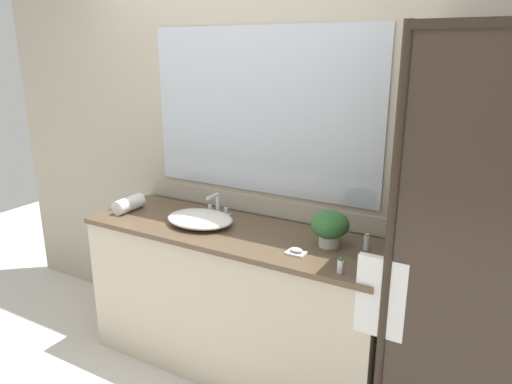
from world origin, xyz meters
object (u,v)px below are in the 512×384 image
object	(u,v)px
sink_basin	(200,219)
faucet	(217,208)
soap_dish	(296,252)
amenity_bottle_body_wash	(367,242)
amenity_bottle_shampoo	(340,266)
rolled_towel_near_edge	(129,204)
potted_plant	(330,226)

from	to	relation	value
sink_basin	faucet	world-z (taller)	faucet
soap_dish	amenity_bottle_body_wash	xyz separation A→B (m)	(0.29, 0.23, 0.03)
amenity_bottle_shampoo	rolled_towel_near_edge	distance (m)	1.49
soap_dish	rolled_towel_near_edge	xyz separation A→B (m)	(-1.22, 0.08, 0.03)
soap_dish	amenity_bottle_shampoo	bearing A→B (deg)	-18.11
soap_dish	amenity_bottle_shampoo	world-z (taller)	amenity_bottle_shampoo
sink_basin	rolled_towel_near_edge	bearing A→B (deg)	-177.14
sink_basin	potted_plant	xyz separation A→B (m)	(0.78, 0.08, 0.08)
potted_plant	amenity_bottle_shampoo	bearing A→B (deg)	-59.39
faucet	rolled_towel_near_edge	world-z (taller)	faucet
potted_plant	amenity_bottle_shampoo	xyz separation A→B (m)	(0.16, -0.27, -0.07)
faucet	potted_plant	bearing A→B (deg)	-7.52
rolled_towel_near_edge	faucet	bearing A→B (deg)	20.91
sink_basin	amenity_bottle_shampoo	bearing A→B (deg)	-11.73
faucet	soap_dish	distance (m)	0.74
sink_basin	rolled_towel_near_edge	distance (m)	0.54
sink_basin	soap_dish	bearing A→B (deg)	-9.13
amenity_bottle_shampoo	potted_plant	bearing A→B (deg)	120.61
potted_plant	amenity_bottle_shampoo	size ratio (longest dim) A/B	2.63
rolled_towel_near_edge	amenity_bottle_body_wash	bearing A→B (deg)	5.81
faucet	rolled_towel_near_edge	size ratio (longest dim) A/B	0.80
faucet	soap_dish	size ratio (longest dim) A/B	1.70
amenity_bottle_shampoo	rolled_towel_near_edge	size ratio (longest dim) A/B	0.36
sink_basin	soap_dish	size ratio (longest dim) A/B	4.11
faucet	soap_dish	world-z (taller)	faucet
amenity_bottle_shampoo	rolled_towel_near_edge	xyz separation A→B (m)	(-1.48, 0.17, 0.01)
soap_dish	rolled_towel_near_edge	size ratio (longest dim) A/B	0.47
sink_basin	rolled_towel_near_edge	xyz separation A→B (m)	(-0.54, -0.03, 0.01)
rolled_towel_near_edge	sink_basin	bearing A→B (deg)	2.86
soap_dish	amenity_bottle_shampoo	xyz separation A→B (m)	(0.27, -0.09, 0.02)
soap_dish	amenity_bottle_body_wash	world-z (taller)	amenity_bottle_body_wash
sink_basin	faucet	size ratio (longest dim) A/B	2.42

